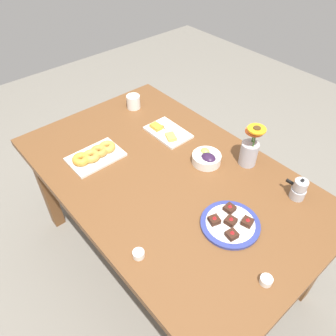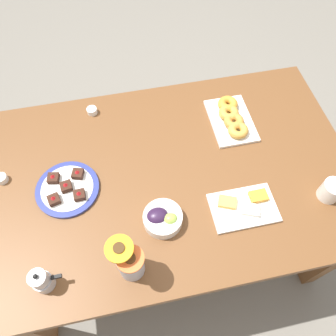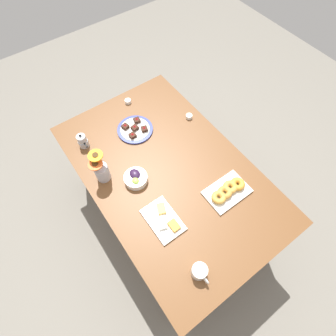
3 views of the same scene
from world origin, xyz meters
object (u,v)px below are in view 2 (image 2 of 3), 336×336
Objects in this scene: croissant_platter at (231,118)px; flower_vase at (130,263)px; grape_bowl at (162,218)px; jam_cup_berry at (1,178)px; coffee_mug at (332,190)px; cheese_platter at (244,207)px; jam_cup_honey at (92,111)px; moka_pot at (42,281)px; dining_table at (168,182)px; dessert_plate at (67,188)px.

croissant_platter is 0.81m from flower_vase.
jam_cup_berry is (-0.62, 0.32, -0.01)m from grape_bowl.
grape_bowl reaches higher than jam_cup_berry.
coffee_mug reaches higher than cheese_platter.
flower_vase reaches higher than cheese_platter.
cheese_platter is at bearing 177.19° from coffee_mug.
croissant_platter reaches higher than cheese_platter.
flower_vase is (-0.55, -0.58, 0.06)m from croissant_platter.
jam_cup_honey is at bearing 36.12° from jam_cup_berry.
flower_vase is (-0.82, -0.13, 0.04)m from coffee_mug.
grape_bowl is at bearing -70.28° from jam_cup_honey.
flower_vase is 0.31m from moka_pot.
jam_cup_berry reaches higher than dining_table.
croissant_platter is at bearing 79.03° from cheese_platter.
flower_vase is at bearing -2.24° from moka_pot.
coffee_mug is 0.46× the size of cheese_platter.
jam_cup_honey is 0.20× the size of flower_vase.
cheese_platter is 0.44m from croissant_platter.
flower_vase reaches higher than croissant_platter.
jam_cup_berry is at bearing 135.09° from flower_vase.
croissant_platter is 1.17× the size of flower_vase.
cheese_platter is 0.83m from jam_cup_honey.
cheese_platter is at bearing 17.50° from flower_vase.
cheese_platter is at bearing -1.81° from grape_bowl.
flower_vase is 2.03× the size of moka_pot.
dining_table is 6.62× the size of flower_vase.
coffee_mug is 0.53m from croissant_platter.
moka_pot reaches higher than coffee_mug.
dining_table is 0.67m from coffee_mug.
grape_bowl is 0.54× the size of croissant_platter.
jam_cup_honey is (-0.28, 0.40, 0.10)m from dining_table.
dessert_plate is at bearing 179.16° from dining_table.
croissant_platter is at bearing -16.37° from jam_cup_honey.
croissant_platter is 0.66m from jam_cup_honey.
cheese_platter is (-0.35, 0.02, -0.03)m from coffee_mug.
grape_bowl is 0.65m from jam_cup_honey.
moka_pot is (-0.86, -0.57, 0.03)m from croissant_platter.
dining_table is at bearing -148.20° from croissant_platter.
coffee_mug is 0.46× the size of dessert_plate.
jam_cup_honey is at bearing 144.69° from coffee_mug.
dessert_plate is (-1.04, 0.24, -0.03)m from coffee_mug.
cheese_platter reaches higher than dining_table.
jam_cup_berry is at bearing 152.91° from grape_bowl.
grape_bowl is 0.58× the size of dessert_plate.
grape_bowl is 0.22m from flower_vase.
flower_vase is (0.08, -0.77, 0.07)m from jam_cup_honey.
coffee_mug is 0.84m from flower_vase.
dessert_plate reaches higher than jam_cup_berry.
flower_vase is (-0.21, -0.37, 0.17)m from dining_table.
flower_vase is at bearing -162.50° from cheese_platter.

